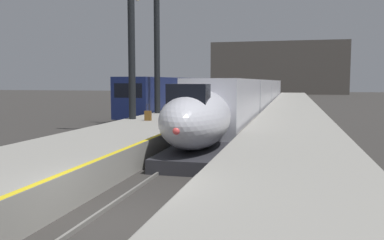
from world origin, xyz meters
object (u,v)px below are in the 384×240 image
object	(u,v)px
highspeed_train_main	(259,93)
station_column_far	(157,37)
passenger_near_edge	(171,105)
regional_train_adjacent	(188,92)
station_column_mid	(131,27)
passenger_mid_platform	(195,100)
rolling_suitcase	(148,116)

from	to	relation	value
highspeed_train_main	station_column_far	distance (m)	22.80
passenger_near_edge	highspeed_train_main	bearing A→B (deg)	83.81
highspeed_train_main	station_column_far	bearing A→B (deg)	-105.34
station_column_far	passenger_near_edge	xyz separation A→B (m)	(2.91, -6.07, -4.70)
regional_train_adjacent	passenger_near_edge	xyz separation A→B (m)	(5.11, -23.82, -0.09)
regional_train_adjacent	station_column_mid	distance (m)	23.26
regional_train_adjacent	passenger_mid_platform	xyz separation A→B (m)	(4.96, -17.19, -0.09)
passenger_near_edge	rolling_suitcase	distance (m)	1.75
station_column_far	passenger_near_edge	size ratio (longest dim) A/B	5.62
rolling_suitcase	regional_train_adjacent	bearing A→B (deg)	98.56
regional_train_adjacent	rolling_suitcase	size ratio (longest dim) A/B	37.27
station_column_far	rolling_suitcase	size ratio (longest dim) A/B	9.67
passenger_near_edge	station_column_far	bearing A→B (deg)	115.61
station_column_far	rolling_suitcase	xyz separation A→B (m)	(1.33, -5.71, -5.38)
highspeed_train_main	station_column_far	xyz separation A→B (m)	(-5.90, -21.50, 4.76)
highspeed_train_main	passenger_mid_platform	bearing A→B (deg)	-98.54
station_column_far	passenger_near_edge	bearing A→B (deg)	-64.39
passenger_near_edge	passenger_mid_platform	bearing A→B (deg)	91.31
passenger_mid_platform	rolling_suitcase	bearing A→B (deg)	-102.78
station_column_far	highspeed_train_main	bearing A→B (deg)	74.66
regional_train_adjacent	passenger_near_edge	distance (m)	24.36
highspeed_train_main	regional_train_adjacent	bearing A→B (deg)	-155.14
highspeed_train_main	rolling_suitcase	bearing A→B (deg)	-99.53
station_column_mid	station_column_far	distance (m)	4.93
regional_train_adjacent	station_column_far	bearing A→B (deg)	-82.93
highspeed_train_main	regional_train_adjacent	world-z (taller)	regional_train_adjacent
regional_train_adjacent	rolling_suitcase	bearing A→B (deg)	-81.44
highspeed_train_main	station_column_mid	world-z (taller)	station_column_mid
regional_train_adjacent	rolling_suitcase	distance (m)	23.74
passenger_mid_platform	regional_train_adjacent	bearing A→B (deg)	106.09
highspeed_train_main	station_column_mid	bearing A→B (deg)	-102.58
highspeed_train_main	rolling_suitcase	size ratio (longest dim) A/B	76.57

